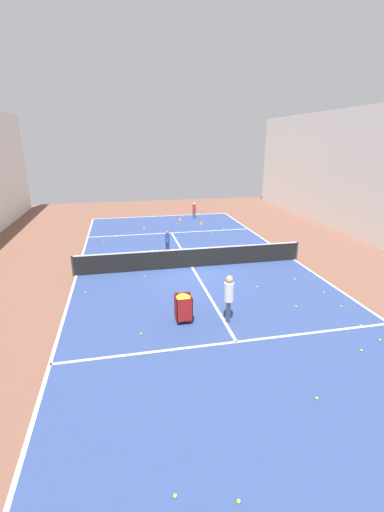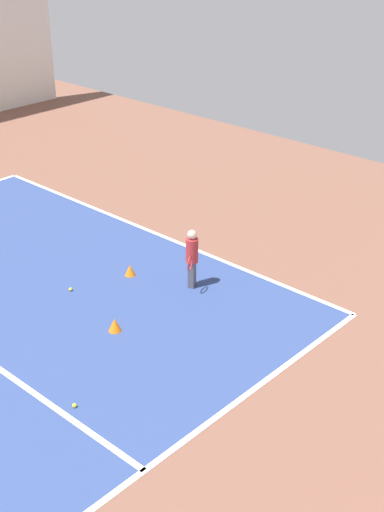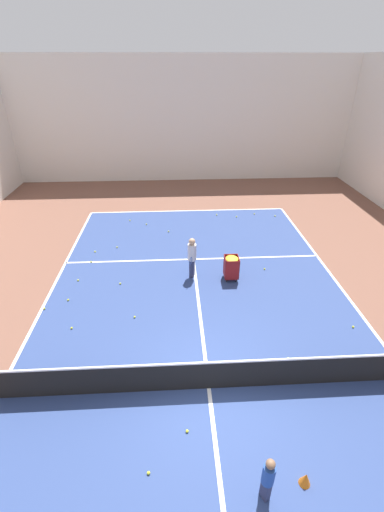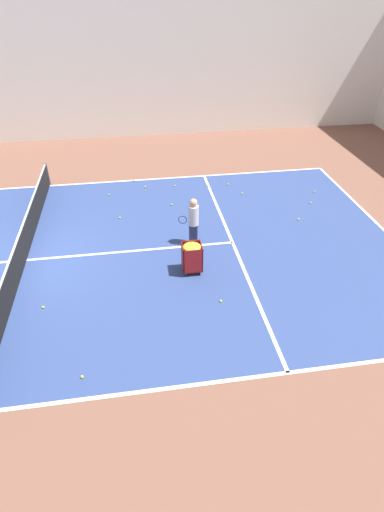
{
  "view_description": "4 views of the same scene",
  "coord_description": "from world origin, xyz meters",
  "views": [
    {
      "loc": [
        3.16,
        15.11,
        5.8
      ],
      "look_at": [
        0.0,
        0.0,
        0.57
      ],
      "focal_mm": 24.0,
      "sensor_mm": 36.0,
      "label": 1
    },
    {
      "loc": [
        -10.71,
        -1.71,
        6.96
      ],
      "look_at": [
        -2.42,
        -10.75,
        0.67
      ],
      "focal_mm": 50.0,
      "sensor_mm": 36.0,
      "label": 2
    },
    {
      "loc": [
        -0.77,
        -5.91,
        7.35
      ],
      "look_at": [
        -0.13,
        5.3,
        0.91
      ],
      "focal_mm": 24.0,
      "sensor_mm": 36.0,
      "label": 3
    },
    {
      "loc": [
        10.71,
        3.59,
        7.35
      ],
      "look_at": [
        1.34,
        5.03,
        0.57
      ],
      "focal_mm": 28.0,
      "sensor_mm": 36.0,
      "label": 4
    }
  ],
  "objects": [
    {
      "name": "tennis_ball_9",
      "position": [
        -4.29,
        7.44,
        0.04
      ],
      "size": [
        0.07,
        0.07,
        0.07
      ],
      "primitive_type": "sphere",
      "color": "yellow",
      "rests_on": "ground"
    },
    {
      "name": "tennis_ball_15",
      "position": [
        -3.38,
        7.8,
        0.04
      ],
      "size": [
        0.07,
        0.07,
        0.07
      ],
      "primitive_type": "sphere",
      "color": "yellow",
      "rests_on": "ground"
    },
    {
      "name": "tennis_ball_10",
      "position": [
        -2.87,
        4.88,
        0.04
      ],
      "size": [
        0.07,
        0.07,
        0.07
      ],
      "primitive_type": "sphere",
      "color": "yellow",
      "rests_on": "ground"
    },
    {
      "name": "ground_plane",
      "position": [
        0.0,
        0.0,
        0.0
      ],
      "size": [
        39.49,
        39.49,
        0.0
      ],
      "primitive_type": "plane",
      "color": "brown"
    },
    {
      "name": "tennis_ball_21",
      "position": [
        2.33,
        0.85,
        0.04
      ],
      "size": [
        0.07,
        0.07,
        0.07
      ],
      "primitive_type": "sphere",
      "color": "yellow",
      "rests_on": "ground"
    },
    {
      "name": "tennis_ball_6",
      "position": [
        2.58,
        10.92,
        0.04
      ],
      "size": [
        0.07,
        0.07,
        0.07
      ],
      "primitive_type": "sphere",
      "color": "yellow",
      "rests_on": "ground"
    },
    {
      "name": "tennis_ball_0",
      "position": [
        -4.51,
        5.2,
        0.04
      ],
      "size": [
        0.07,
        0.07,
        0.07
      ],
      "primitive_type": "sphere",
      "color": "yellow",
      "rests_on": "ground"
    },
    {
      "name": "tennis_ball_17",
      "position": [
        -4.57,
        3.96,
        0.04
      ],
      "size": [
        0.07,
        0.07,
        0.07
      ],
      "primitive_type": "sphere",
      "color": "yellow",
      "rests_on": "ground"
    },
    {
      "name": "tennis_ball_16",
      "position": [
        3.57,
        -6.23,
        0.04
      ],
      "size": [
        0.07,
        0.07,
        0.07
      ],
      "primitive_type": "sphere",
      "color": "yellow",
      "rests_on": "ground"
    },
    {
      "name": "tennis_ball_4",
      "position": [
        -1.44,
        -2.02,
        0.04
      ],
      "size": [
        0.07,
        0.07,
        0.07
      ],
      "primitive_type": "sphere",
      "color": "yellow",
      "rests_on": "ground"
    },
    {
      "name": "training_cone_2",
      "position": [
        -1.18,
        -10.24,
        0.12
      ],
      "size": [
        0.22,
        0.22,
        0.23
      ],
      "primitive_type": "cone",
      "color": "orange",
      "rests_on": "ground"
    },
    {
      "name": "tennis_ball_20",
      "position": [
        4.78,
        2.03,
        0.04
      ],
      "size": [
        0.07,
        0.07,
        0.07
      ],
      "primitive_type": "sphere",
      "color": "yellow",
      "rests_on": "ground"
    },
    {
      "name": "tennis_ball_23",
      "position": [
        -3.62,
        -6.81,
        0.04
      ],
      "size": [
        0.07,
        0.07,
        0.07
      ],
      "primitive_type": "sphere",
      "color": "yellow",
      "rests_on": "ground"
    },
    {
      "name": "tennis_ball_14",
      "position": [
        2.81,
        5.6,
        0.04
      ],
      "size": [
        0.07,
        0.07,
        0.07
      ],
      "primitive_type": "sphere",
      "color": "yellow",
      "rests_on": "ground"
    },
    {
      "name": "tennis_ball_13",
      "position": [
        -4.09,
        2.48,
        0.04
      ],
      "size": [
        0.07,
        0.07,
        0.07
      ],
      "primitive_type": "sphere",
      "color": "yellow",
      "rests_on": "ground"
    },
    {
      "name": "line_baseline_near",
      "position": [
        0.0,
        -11.99,
        0.01
      ],
      "size": [
        10.7,
        0.1,
        0.0
      ],
      "primitive_type": "cube",
      "color": "white",
      "rests_on": "ground"
    },
    {
      "name": "tennis_ball_27",
      "position": [
        -1.06,
        9.3,
        0.04
      ],
      "size": [
        0.07,
        0.07,
        0.07
      ],
      "primitive_type": "sphere",
      "color": "yellow",
      "rests_on": "ground"
    },
    {
      "name": "line_centre_service",
      "position": [
        0.0,
        0.0,
        0.01
      ],
      "size": [
        0.1,
        13.19,
        0.0
      ],
      "primitive_type": "cube",
      "color": "white",
      "rests_on": "ground"
    },
    {
      "name": "line_sideline_right",
      "position": [
        5.35,
        0.0,
        0.01
      ],
      "size": [
        0.1,
        23.98,
        0.0
      ],
      "primitive_type": "cube",
      "color": "white",
      "rests_on": "ground"
    },
    {
      "name": "court_playing_area",
      "position": [
        0.0,
        0.0,
        0.0
      ],
      "size": [
        10.7,
        23.98,
        0.0
      ],
      "color": "navy",
      "rests_on": "ground"
    },
    {
      "name": "tennis_ball_5",
      "position": [
        -2.16,
        2.91,
        0.04
      ],
      "size": [
        0.07,
        0.07,
        0.07
      ],
      "primitive_type": "sphere",
      "color": "yellow",
      "rests_on": "ground"
    },
    {
      "name": "coach_at_net",
      "position": [
        -0.14,
        5.3,
        0.94
      ],
      "size": [
        0.42,
        0.69,
        1.65
      ],
      "rotation": [
        0.0,
        0.0,
        -1.89
      ],
      "color": "#2D3351",
      "rests_on": "ground"
    },
    {
      "name": "training_cone_3",
      "position": [
        -2.49,
        -8.65,
        0.13
      ],
      "size": [
        0.23,
        0.23,
        0.24
      ],
      "primitive_type": "cone",
      "color": "orange",
      "rests_on": "ground"
    },
    {
      "name": "line_sideline_left",
      "position": [
        -5.35,
        0.0,
        0.01
      ],
      "size": [
        0.1,
        23.98,
        0.0
      ],
      "primitive_type": "cube",
      "color": "white",
      "rests_on": "ground"
    },
    {
      "name": "child_midcourt",
      "position": [
        0.82,
        -2.57,
        0.69
      ],
      "size": [
        0.32,
        0.32,
        1.2
      ],
      "rotation": [
        0.0,
        0.0,
        2.03
      ],
      "color": "#2D3351",
      "rests_on": "ground"
    },
    {
      "name": "tennis_ball_11",
      "position": [
        -0.16,
        -5.16,
        0.04
      ],
      "size": [
        0.07,
        0.07,
        0.07
      ],
      "primitive_type": "sphere",
      "color": "yellow",
      "rests_on": "ground"
    },
    {
      "name": "tennis_net",
      "position": [
        0.0,
        0.0,
        0.5
      ],
      "size": [
        11.0,
        0.1,
        0.95
      ],
      "color": "#2D2D33",
      "rests_on": "ground"
    },
    {
      "name": "tennis_ball_19",
      "position": [
        -0.61,
        -1.16,
        0.04
      ],
      "size": [
        0.07,
        0.07,
        0.07
      ],
      "primitive_type": "sphere",
      "color": "yellow",
      "rests_on": "ground"
    },
    {
      "name": "tennis_ball_1",
      "position": [
        -2.48,
        -5.77,
        0.04
      ],
      "size": [
        0.07,
        0.07,
        0.07
      ],
      "primitive_type": "sphere",
      "color": "yellow",
      "rests_on": "ground"
    },
    {
      "name": "tennis_ball_3",
      "position": [
        -5.26,
        3.52,
        0.04
      ],
      "size": [
        0.07,
        0.07,
        0.07
      ],
      "primitive_type": "sphere",
      "color": "yellow",
      "rests_on": "ground"
    },
    {
      "name": "tennis_ball_25",
      "position": [
        -4.29,
        6.57,
        0.04
      ],
      "size": [
        0.07,
        0.07,
        0.07
      ],
      "primitive_type": "sphere",
      "color": "yellow",
      "rests_on": "ground"
    },
    {
      "name": "tennis_ball_22",
      "position": [
        4.63,
        -2.73,
        0.04
      ],
      "size": [
        0.07,
        0.07,
        0.07
      ],
      "primitive_type": "sphere",
      "color": "yellow",
      "rests_on": "ground"
    },
    {
      "name": "player_near_baseline",
      "position": [
        -2.42,
        -10.74,
        0.7
      ],
      "size": [
        0.41,
        0.55,
        1.22
      ],
      "rotation": [
        0.0,
        0.0,
        2.02
      ],
      "color": "#4C4C56",
      "rests_on": "ground"
    },
    {
      "name": "training_cone_1",
      "position": [
        1.68,
        -2.38,
        0.16
      ],
      "size": [
        0.23,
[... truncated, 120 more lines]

